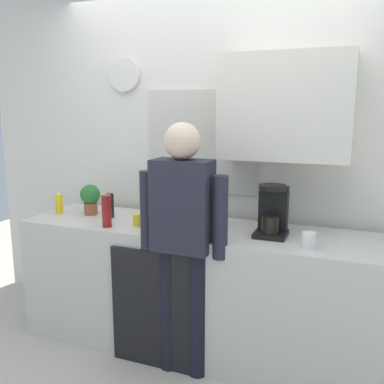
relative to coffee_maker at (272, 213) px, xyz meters
The scene contains 15 objects.
ground_plane 1.18m from the coffee_maker, 148.16° to the right, with size 8.00×8.00×0.00m, color beige.
kitchen_counter 0.76m from the coffee_maker, behind, with size 2.54×0.64×0.88m, color beige.
dishwasher_panel 1.00m from the coffee_maker, 154.45° to the right, with size 0.56×0.02×0.80m, color black.
back_wall_assembly 0.66m from the coffee_maker, 136.63° to the left, with size 4.14×0.42×2.60m.
coffee_maker is the anchor object (origin of this frame).
bottle_dark_sauce 1.20m from the coffee_maker, behind, with size 0.06×0.06×0.18m, color black.
bottle_red_vinegar 1.10m from the coffee_maker, 168.54° to the right, with size 0.06×0.06×0.22m, color maroon.
bottle_green_wine 0.81m from the coffee_maker, 164.46° to the left, with size 0.07×0.07×0.30m, color #195923.
cup_blue_mug 0.43m from the coffee_maker, 162.08° to the left, with size 0.08×0.08×0.10m, color #3351B2.
cup_white_mug 0.32m from the coffee_maker, 35.70° to the right, with size 0.08×0.08×0.10m, color white.
cup_yellow_cup 0.91m from the coffee_maker, behind, with size 0.07×0.07×0.09m, color yellow.
mixing_bowl 0.56m from the coffee_maker, behind, with size 0.22×0.22×0.08m, color #4C72A5.
potted_plant 1.39m from the coffee_maker, behind, with size 0.15×0.15×0.23m.
dish_soap 1.63m from the coffee_maker, behind, with size 0.06×0.06×0.18m.
person_at_sink 0.58m from the coffee_maker, 148.16° to the right, with size 0.57×0.22×1.60m.
Camera 1 is at (0.97, -2.30, 1.68)m, focal length 39.71 mm.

